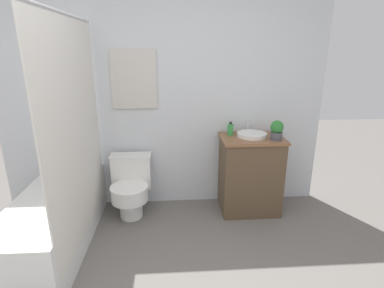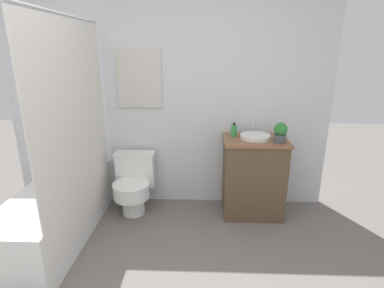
{
  "view_description": "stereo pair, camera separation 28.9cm",
  "coord_description": "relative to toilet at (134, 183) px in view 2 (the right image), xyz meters",
  "views": [
    {
      "loc": [
        0.1,
        -1.25,
        1.71
      ],
      "look_at": [
        0.28,
        1.51,
        0.84
      ],
      "focal_mm": 28.0,
      "sensor_mm": 36.0,
      "label": 1
    },
    {
      "loc": [
        0.39,
        -1.25,
        1.71
      ],
      "look_at": [
        0.28,
        1.51,
        0.84
      ],
      "focal_mm": 28.0,
      "sensor_mm": 36.0,
      "label": 2
    }
  ],
  "objects": [
    {
      "name": "sink",
      "position": [
        1.29,
        0.03,
        0.54
      ],
      "size": [
        0.31,
        0.34,
        0.13
      ],
      "color": "white",
      "rests_on": "vanity"
    },
    {
      "name": "toilet",
      "position": [
        0.0,
        0.0,
        0.0
      ],
      "size": [
        0.44,
        0.52,
        0.64
      ],
      "color": "white",
      "rests_on": "ground_plane"
    },
    {
      "name": "vanity",
      "position": [
        1.29,
        0.01,
        0.1
      ],
      "size": [
        0.65,
        0.48,
        0.84
      ],
      "color": "brown",
      "rests_on": "ground_plane"
    },
    {
      "name": "shower_area",
      "position": [
        -0.59,
        -0.52,
        -0.02
      ],
      "size": [
        0.58,
        1.56,
        1.98
      ],
      "color": "white",
      "rests_on": "ground_plane"
    },
    {
      "name": "potted_plant",
      "position": [
        1.5,
        -0.1,
        0.62
      ],
      "size": [
        0.13,
        0.13,
        0.2
      ],
      "color": "#4C4C51",
      "rests_on": "vanity"
    },
    {
      "name": "wall_back",
      "position": [
        0.35,
        0.28,
        0.93
      ],
      "size": [
        3.51,
        0.07,
        2.5
      ],
      "color": "silver",
      "rests_on": "ground_plane"
    },
    {
      "name": "soap_bottle",
      "position": [
        1.07,
        0.1,
        0.58
      ],
      "size": [
        0.06,
        0.06,
        0.14
      ],
      "color": "green",
      "rests_on": "vanity"
    }
  ]
}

